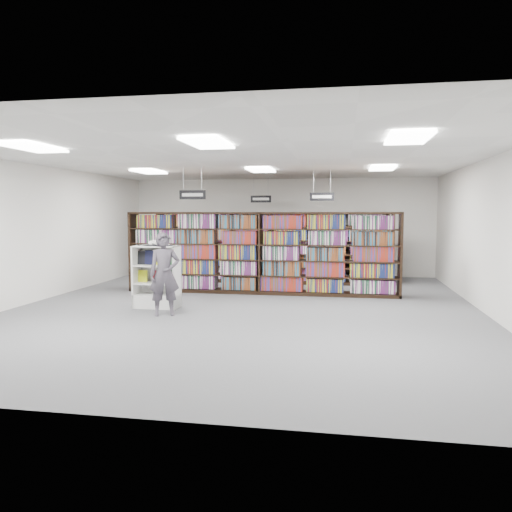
% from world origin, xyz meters
% --- Properties ---
extents(floor, '(12.00, 12.00, 0.00)m').
position_xyz_m(floor, '(0.00, 0.00, 0.00)').
color(floor, '#494A4E').
rests_on(floor, ground).
extents(ceiling, '(10.00, 12.00, 0.10)m').
position_xyz_m(ceiling, '(0.00, 0.00, 3.20)').
color(ceiling, silver).
rests_on(ceiling, wall_back).
extents(wall_back, '(10.00, 0.10, 3.20)m').
position_xyz_m(wall_back, '(0.00, 6.00, 1.60)').
color(wall_back, silver).
rests_on(wall_back, ground).
extents(wall_front, '(10.00, 0.10, 3.20)m').
position_xyz_m(wall_front, '(0.00, -6.00, 1.60)').
color(wall_front, silver).
rests_on(wall_front, ground).
extents(wall_left, '(0.10, 12.00, 3.20)m').
position_xyz_m(wall_left, '(-5.00, 0.00, 1.60)').
color(wall_left, silver).
rests_on(wall_left, ground).
extents(wall_right, '(0.10, 12.00, 3.20)m').
position_xyz_m(wall_right, '(5.00, 0.00, 1.60)').
color(wall_right, silver).
rests_on(wall_right, ground).
extents(bookshelf_row_near, '(7.00, 0.60, 2.10)m').
position_xyz_m(bookshelf_row_near, '(0.00, 2.00, 1.05)').
color(bookshelf_row_near, black).
rests_on(bookshelf_row_near, floor).
extents(bookshelf_row_mid, '(7.00, 0.60, 2.10)m').
position_xyz_m(bookshelf_row_mid, '(0.00, 4.00, 1.05)').
color(bookshelf_row_mid, black).
rests_on(bookshelf_row_mid, floor).
extents(bookshelf_row_far, '(7.00, 0.60, 2.10)m').
position_xyz_m(bookshelf_row_far, '(0.00, 5.70, 1.05)').
color(bookshelf_row_far, black).
rests_on(bookshelf_row_far, floor).
extents(aisle_sign_left, '(0.65, 0.02, 0.80)m').
position_xyz_m(aisle_sign_left, '(-1.50, 1.00, 2.53)').
color(aisle_sign_left, '#B2B2B7').
rests_on(aisle_sign_left, ceiling).
extents(aisle_sign_right, '(0.65, 0.02, 0.80)m').
position_xyz_m(aisle_sign_right, '(1.50, 3.00, 2.53)').
color(aisle_sign_right, '#B2B2B7').
rests_on(aisle_sign_right, ceiling).
extents(aisle_sign_center, '(0.65, 0.02, 0.80)m').
position_xyz_m(aisle_sign_center, '(-0.50, 5.00, 2.53)').
color(aisle_sign_center, '#B2B2B7').
rests_on(aisle_sign_center, ceiling).
extents(troffer_front_left, '(0.60, 1.20, 0.04)m').
position_xyz_m(troffer_front_left, '(-3.00, -3.00, 3.16)').
color(troffer_front_left, white).
rests_on(troffer_front_left, ceiling).
extents(troffer_front_center, '(0.60, 1.20, 0.04)m').
position_xyz_m(troffer_front_center, '(0.00, -3.00, 3.16)').
color(troffer_front_center, white).
rests_on(troffer_front_center, ceiling).
extents(troffer_front_right, '(0.60, 1.20, 0.04)m').
position_xyz_m(troffer_front_right, '(3.00, -3.00, 3.16)').
color(troffer_front_right, white).
rests_on(troffer_front_right, ceiling).
extents(troffer_back_left, '(0.60, 1.20, 0.04)m').
position_xyz_m(troffer_back_left, '(-3.00, 2.00, 3.16)').
color(troffer_back_left, white).
rests_on(troffer_back_left, ceiling).
extents(troffer_back_center, '(0.60, 1.20, 0.04)m').
position_xyz_m(troffer_back_center, '(0.00, 2.00, 3.16)').
color(troffer_back_center, white).
rests_on(troffer_back_center, ceiling).
extents(troffer_back_right, '(0.60, 1.20, 0.04)m').
position_xyz_m(troffer_back_right, '(3.00, 2.00, 3.16)').
color(troffer_back_right, white).
rests_on(troffer_back_right, ceiling).
extents(endcap_display, '(0.98, 0.50, 1.37)m').
position_xyz_m(endcap_display, '(-1.93, -0.28, 0.47)').
color(endcap_display, white).
rests_on(endcap_display, floor).
extents(open_book, '(0.79, 0.59, 0.13)m').
position_xyz_m(open_book, '(-1.92, -0.33, 1.40)').
color(open_book, black).
rests_on(open_book, endcap_display).
extents(shopper, '(0.72, 0.62, 1.68)m').
position_xyz_m(shopper, '(-1.46, -1.08, 0.84)').
color(shopper, '#46424B').
rests_on(shopper, floor).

